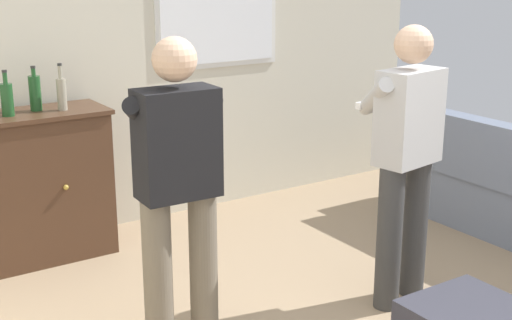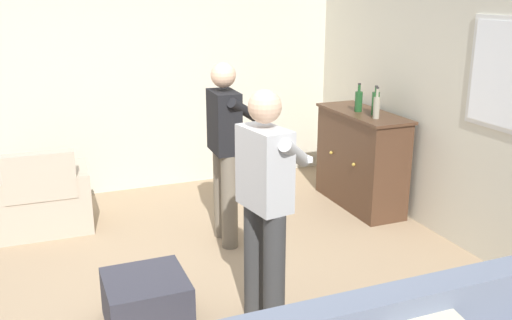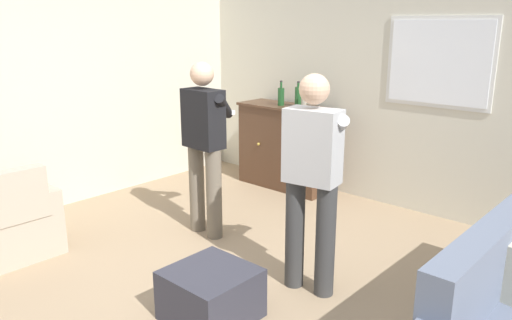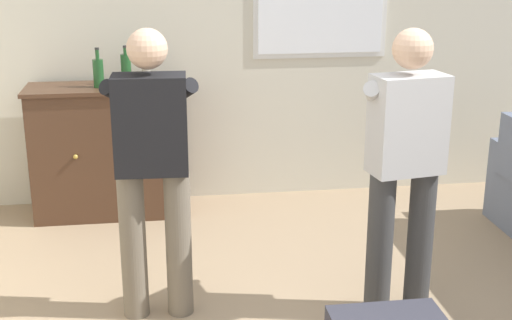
{
  "view_description": "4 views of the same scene",
  "coord_description": "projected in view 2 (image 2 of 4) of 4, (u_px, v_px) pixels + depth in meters",
  "views": [
    {
      "loc": [
        -2.35,
        -2.41,
        2.04
      ],
      "look_at": [
        -0.25,
        0.78,
        0.95
      ],
      "focal_mm": 50.0,
      "sensor_mm": 36.0,
      "label": 1
    },
    {
      "loc": [
        3.89,
        -0.94,
        2.3
      ],
      "look_at": [
        -0.19,
        0.69,
        0.97
      ],
      "focal_mm": 40.0,
      "sensor_mm": 36.0,
      "label": 2
    },
    {
      "loc": [
        2.64,
        -2.45,
        2.02
      ],
      "look_at": [
        -0.14,
        0.63,
        0.88
      ],
      "focal_mm": 35.0,
      "sensor_mm": 36.0,
      "label": 3
    },
    {
      "loc": [
        -0.76,
        -3.18,
        2.14
      ],
      "look_at": [
        -0.22,
        0.7,
        0.91
      ],
      "focal_mm": 50.0,
      "sensor_mm": 36.0,
      "label": 4
    }
  ],
  "objects": [
    {
      "name": "sideboard_cabinet",
      "position": [
        361.0,
        159.0,
        6.15
      ],
      "size": [
        1.22,
        0.49,
        1.04
      ],
      "color": "#472D1E",
      "rests_on": "ground"
    },
    {
      "name": "bottle_wine_green",
      "position": [
        359.0,
        101.0,
        5.99
      ],
      "size": [
        0.08,
        0.08,
        0.3
      ],
      "color": "#1E4C23",
      "rests_on": "sideboard_cabinet"
    },
    {
      "name": "armchair",
      "position": [
        43.0,
        202.0,
        5.56
      ],
      "size": [
        0.66,
        0.89,
        0.85
      ],
      "color": "#B2A38E",
      "rests_on": "ground"
    },
    {
      "name": "bottle_liquor_amber",
      "position": [
        375.0,
        103.0,
        5.83
      ],
      "size": [
        0.08,
        0.08,
        0.3
      ],
      "color": "#1E4C23",
      "rests_on": "sideboard_cabinet"
    },
    {
      "name": "bottle_spirits_clear",
      "position": [
        377.0,
        107.0,
        5.67
      ],
      "size": [
        0.06,
        0.06,
        0.32
      ],
      "color": "gray",
      "rests_on": "sideboard_cabinet"
    },
    {
      "name": "wall_back_with_window",
      "position": [
        473.0,
        94.0,
        4.98
      ],
      "size": [
        5.2,
        0.15,
        2.8
      ],
      "color": "beige",
      "rests_on": "ground"
    },
    {
      "name": "person_standing_right",
      "position": [
        266.0,
        199.0,
        3.83
      ],
      "size": [
        0.55,
        0.5,
        1.68
      ],
      "color": "#383838",
      "rests_on": "ground"
    },
    {
      "name": "ground",
      "position": [
        183.0,
        294.0,
        4.46
      ],
      "size": [
        10.4,
        10.4,
        0.0
      ],
      "primitive_type": "plane",
      "color": "#9E8466"
    },
    {
      "name": "wall_side_left",
      "position": [
        117.0,
        71.0,
        6.41
      ],
      "size": [
        0.12,
        5.2,
        2.8
      ],
      "primitive_type": "cube",
      "color": "beige",
      "rests_on": "ground"
    },
    {
      "name": "person_standing_left",
      "position": [
        226.0,
        145.0,
        5.13
      ],
      "size": [
        0.56,
        0.48,
        1.68
      ],
      "color": "#6B6051",
      "rests_on": "ground"
    },
    {
      "name": "ottoman",
      "position": [
        147.0,
        301.0,
        4.01
      ],
      "size": [
        0.56,
        0.56,
        0.36
      ],
      "primitive_type": "cube",
      "color": "#33333D",
      "rests_on": "ground"
    }
  ]
}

